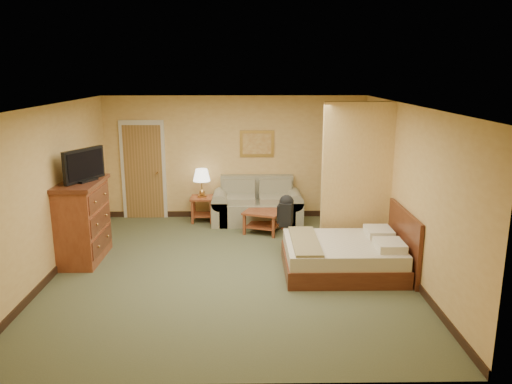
{
  "coord_description": "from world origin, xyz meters",
  "views": [
    {
      "loc": [
        0.28,
        -7.47,
        3.1
      ],
      "look_at": [
        0.41,
        0.6,
        1.13
      ],
      "focal_mm": 35.0,
      "sensor_mm": 36.0,
      "label": 1
    }
  ],
  "objects_px": {
    "coffee_table": "(264,216)",
    "loveseat": "(257,208)",
    "dresser": "(83,221)",
    "bed": "(347,255)"
  },
  "relations": [
    {
      "from": "loveseat",
      "to": "coffee_table",
      "type": "distance_m",
      "value": 0.67
    },
    {
      "from": "coffee_table",
      "to": "loveseat",
      "type": "bearing_deg",
      "value": 99.98
    },
    {
      "from": "dresser",
      "to": "loveseat",
      "type": "bearing_deg",
      "value": 35.42
    },
    {
      "from": "loveseat",
      "to": "coffee_table",
      "type": "xyz_separation_m",
      "value": [
        0.12,
        -0.66,
        0.01
      ]
    },
    {
      "from": "dresser",
      "to": "bed",
      "type": "bearing_deg",
      "value": -7.79
    },
    {
      "from": "coffee_table",
      "to": "bed",
      "type": "relative_size",
      "value": 0.47
    },
    {
      "from": "loveseat",
      "to": "bed",
      "type": "bearing_deg",
      "value": -62.99
    },
    {
      "from": "dresser",
      "to": "coffee_table",
      "type": "bearing_deg",
      "value": 25.01
    },
    {
      "from": "dresser",
      "to": "bed",
      "type": "relative_size",
      "value": 0.71
    },
    {
      "from": "loveseat",
      "to": "dresser",
      "type": "bearing_deg",
      "value": -144.58
    }
  ]
}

